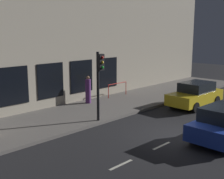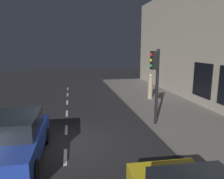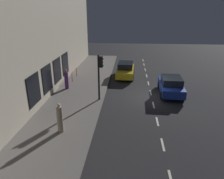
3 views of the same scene
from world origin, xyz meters
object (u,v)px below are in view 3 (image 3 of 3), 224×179
parked_car_0 (171,85)px  pedestrian_1 (66,80)px  pedestrian_0 (60,119)px  parked_car_1 (125,70)px  traffic_light (100,70)px

parked_car_0 → pedestrian_1: size_ratio=2.31×
pedestrian_0 → pedestrian_1: pedestrian_0 is taller
parked_car_1 → parked_car_0: bearing=132.9°
pedestrian_0 → pedestrian_1: bearing=-72.3°
traffic_light → pedestrian_1: 4.44m
traffic_light → pedestrian_0: size_ratio=2.01×
parked_car_1 → pedestrian_0: bearing=75.4°
pedestrian_1 → pedestrian_0: bearing=18.3°
traffic_light → pedestrian_1: traffic_light is taller
pedestrian_0 → traffic_light: bearing=-104.8°
pedestrian_1 → parked_car_1: bearing=135.9°
traffic_light → pedestrian_0: traffic_light is taller
parked_car_0 → parked_car_1: same height
pedestrian_0 → pedestrian_1: 7.43m
parked_car_0 → pedestrian_1: 9.35m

